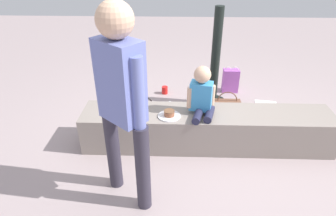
{
  "coord_description": "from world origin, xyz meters",
  "views": [
    {
      "loc": [
        -0.31,
        -2.48,
        1.85
      ],
      "look_at": [
        -0.38,
        -0.35,
        0.63
      ],
      "focal_mm": 31.01,
      "sensor_mm": 36.0,
      "label": 1
    }
  ],
  "objects_px": {
    "adult_standing": "(122,94)",
    "water_bottle_near_gift": "(170,109)",
    "party_cup_red": "(165,90)",
    "handbag_brown_canvas": "(226,109)",
    "child_seated": "(202,94)",
    "cake_plate": "(169,115)",
    "cake_box_white": "(266,109)",
    "gift_bag": "(230,81)",
    "water_bottle_far_side": "(136,91)",
    "handbag_black_leather": "(143,113)"
  },
  "relations": [
    {
      "from": "adult_standing",
      "to": "water_bottle_near_gift",
      "type": "distance_m",
      "value": 1.57
    },
    {
      "from": "adult_standing",
      "to": "party_cup_red",
      "type": "xyz_separation_m",
      "value": [
        0.21,
        1.88,
        -0.89
      ]
    },
    {
      "from": "handbag_brown_canvas",
      "to": "child_seated",
      "type": "bearing_deg",
      "value": -124.16
    },
    {
      "from": "cake_plate",
      "to": "cake_box_white",
      "type": "distance_m",
      "value": 1.44
    },
    {
      "from": "adult_standing",
      "to": "gift_bag",
      "type": "bearing_deg",
      "value": 60.29
    },
    {
      "from": "water_bottle_far_side",
      "to": "handbag_brown_canvas",
      "type": "relative_size",
      "value": 0.56
    },
    {
      "from": "adult_standing",
      "to": "cake_plate",
      "type": "relative_size",
      "value": 6.97
    },
    {
      "from": "child_seated",
      "to": "gift_bag",
      "type": "bearing_deg",
      "value": 68.07
    },
    {
      "from": "gift_bag",
      "to": "water_bottle_near_gift",
      "type": "relative_size",
      "value": 1.89
    },
    {
      "from": "handbag_black_leather",
      "to": "party_cup_red",
      "type": "bearing_deg",
      "value": 73.37
    },
    {
      "from": "adult_standing",
      "to": "handbag_brown_canvas",
      "type": "height_order",
      "value": "adult_standing"
    },
    {
      "from": "child_seated",
      "to": "water_bottle_far_side",
      "type": "xyz_separation_m",
      "value": [
        -0.79,
        1.03,
        -0.5
      ]
    },
    {
      "from": "water_bottle_near_gift",
      "to": "handbag_black_leather",
      "type": "bearing_deg",
      "value": -154.85
    },
    {
      "from": "cake_plate",
      "to": "water_bottle_near_gift",
      "type": "xyz_separation_m",
      "value": [
        -0.01,
        0.64,
        -0.31
      ]
    },
    {
      "from": "adult_standing",
      "to": "party_cup_red",
      "type": "distance_m",
      "value": 2.09
    },
    {
      "from": "cake_box_white",
      "to": "handbag_brown_canvas",
      "type": "height_order",
      "value": "handbag_brown_canvas"
    },
    {
      "from": "child_seated",
      "to": "water_bottle_near_gift",
      "type": "height_order",
      "value": "child_seated"
    },
    {
      "from": "cake_box_white",
      "to": "handbag_brown_canvas",
      "type": "bearing_deg",
      "value": -162.61
    },
    {
      "from": "water_bottle_far_side",
      "to": "party_cup_red",
      "type": "height_order",
      "value": "water_bottle_far_side"
    },
    {
      "from": "adult_standing",
      "to": "water_bottle_near_gift",
      "type": "xyz_separation_m",
      "value": [
        0.3,
        1.28,
        -0.85
      ]
    },
    {
      "from": "gift_bag",
      "to": "cake_plate",
      "type": "bearing_deg",
      "value": -121.38
    },
    {
      "from": "cake_plate",
      "to": "water_bottle_near_gift",
      "type": "bearing_deg",
      "value": 90.99
    },
    {
      "from": "cake_plate",
      "to": "party_cup_red",
      "type": "height_order",
      "value": "cake_plate"
    },
    {
      "from": "cake_plate",
      "to": "gift_bag",
      "type": "relative_size",
      "value": 0.61
    },
    {
      "from": "cake_box_white",
      "to": "handbag_black_leather",
      "type": "distance_m",
      "value": 1.52
    },
    {
      "from": "adult_standing",
      "to": "party_cup_red",
      "type": "bearing_deg",
      "value": 83.59
    },
    {
      "from": "water_bottle_near_gift",
      "to": "handbag_brown_canvas",
      "type": "height_order",
      "value": "handbag_brown_canvas"
    },
    {
      "from": "child_seated",
      "to": "handbag_black_leather",
      "type": "distance_m",
      "value": 0.9
    },
    {
      "from": "child_seated",
      "to": "cake_plate",
      "type": "relative_size",
      "value": 2.16
    },
    {
      "from": "gift_bag",
      "to": "child_seated",
      "type": "bearing_deg",
      "value": -111.93
    },
    {
      "from": "cake_plate",
      "to": "handbag_black_leather",
      "type": "xyz_separation_m",
      "value": [
        -0.32,
        0.5,
        -0.28
      ]
    },
    {
      "from": "party_cup_red",
      "to": "child_seated",
      "type": "bearing_deg",
      "value": -70.84
    },
    {
      "from": "water_bottle_far_side",
      "to": "handbag_black_leather",
      "type": "xyz_separation_m",
      "value": [
        0.16,
        -0.61,
        0.03
      ]
    },
    {
      "from": "cake_plate",
      "to": "water_bottle_near_gift",
      "type": "distance_m",
      "value": 0.71
    },
    {
      "from": "handbag_black_leather",
      "to": "gift_bag",
      "type": "bearing_deg",
      "value": 36.6
    },
    {
      "from": "adult_standing",
      "to": "gift_bag",
      "type": "relative_size",
      "value": 4.22
    },
    {
      "from": "water_bottle_far_side",
      "to": "handbag_brown_canvas",
      "type": "xyz_separation_m",
      "value": [
        1.14,
        -0.52,
        0.04
      ]
    },
    {
      "from": "child_seated",
      "to": "water_bottle_near_gift",
      "type": "relative_size",
      "value": 2.46
    },
    {
      "from": "water_bottle_near_gift",
      "to": "party_cup_red",
      "type": "relative_size",
      "value": 1.91
    },
    {
      "from": "child_seated",
      "to": "handbag_brown_canvas",
      "type": "xyz_separation_m",
      "value": [
        0.35,
        0.51,
        -0.46
      ]
    },
    {
      "from": "water_bottle_far_side",
      "to": "cake_plate",
      "type": "bearing_deg",
      "value": -66.45
    },
    {
      "from": "party_cup_red",
      "to": "handbag_black_leather",
      "type": "relative_size",
      "value": 0.3
    },
    {
      "from": "gift_bag",
      "to": "adult_standing",
      "type": "bearing_deg",
      "value": -119.71
    },
    {
      "from": "cake_plate",
      "to": "cake_box_white",
      "type": "bearing_deg",
      "value": 32.51
    },
    {
      "from": "adult_standing",
      "to": "party_cup_red",
      "type": "relative_size",
      "value": 15.19
    },
    {
      "from": "cake_plate",
      "to": "adult_standing",
      "type": "bearing_deg",
      "value": -115.98
    },
    {
      "from": "party_cup_red",
      "to": "cake_box_white",
      "type": "distance_m",
      "value": 1.37
    },
    {
      "from": "party_cup_red",
      "to": "cake_box_white",
      "type": "xyz_separation_m",
      "value": [
        1.27,
        -0.5,
        0.0
      ]
    },
    {
      "from": "water_bottle_near_gift",
      "to": "cake_box_white",
      "type": "relative_size",
      "value": 0.72
    },
    {
      "from": "cake_plate",
      "to": "handbag_black_leather",
      "type": "relative_size",
      "value": 0.65
    }
  ]
}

